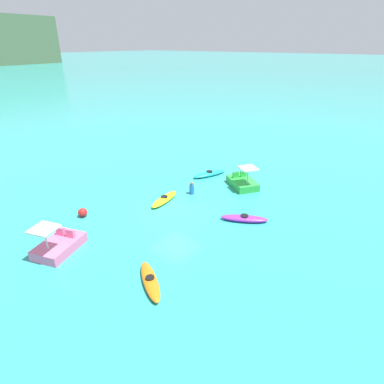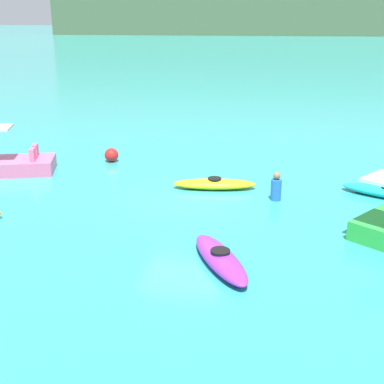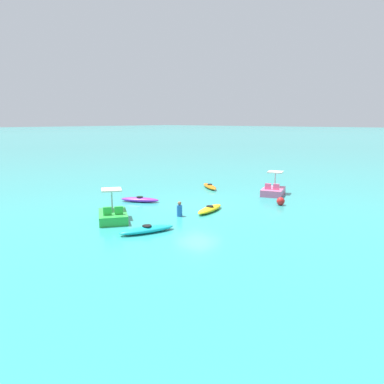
% 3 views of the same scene
% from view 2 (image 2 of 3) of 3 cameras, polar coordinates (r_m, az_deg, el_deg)
% --- Properties ---
extents(ground_plane, '(600.00, 600.00, 0.00)m').
position_cam_2_polar(ground_plane, '(15.32, -1.06, -1.26)').
color(ground_plane, teal).
extents(headland_cliff, '(155.56, 62.83, 20.21)m').
position_cam_2_polar(headland_cliff, '(179.53, 12.78, 20.09)').
color(headland_cliff, '#4C6042').
rests_on(headland_cliff, ground_plane).
extents(kayak_yellow, '(2.75, 1.14, 0.37)m').
position_cam_2_polar(kayak_yellow, '(16.57, 2.53, 0.90)').
color(kayak_yellow, yellow).
rests_on(kayak_yellow, ground_plane).
extents(kayak_purple, '(1.94, 2.66, 0.37)m').
position_cam_2_polar(kayak_purple, '(11.58, 3.16, -7.40)').
color(kayak_purple, purple).
rests_on(kayak_purple, ground_plane).
extents(pedal_boat_pink, '(2.76, 2.20, 1.68)m').
position_cam_2_polar(pedal_boat_pink, '(19.29, -18.75, 3.05)').
color(pedal_boat_pink, pink).
rests_on(pedal_boat_pink, ground_plane).
extents(buoy_red, '(0.53, 0.53, 0.53)m').
position_cam_2_polar(buoy_red, '(19.92, -8.96, 4.10)').
color(buoy_red, red).
rests_on(buoy_red, ground_plane).
extents(person_near_shore, '(0.32, 0.32, 0.88)m').
position_cam_2_polar(person_near_shore, '(15.69, 9.35, 0.46)').
color(person_near_shore, blue).
rests_on(person_near_shore, ground_plane).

